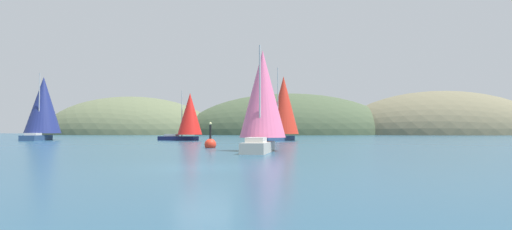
{
  "coord_description": "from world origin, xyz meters",
  "views": [
    {
      "loc": [
        3.58,
        -18.1,
        1.65
      ],
      "look_at": [
        0.0,
        33.16,
        3.55
      ],
      "focal_mm": 28.87,
      "sensor_mm": 36.0,
      "label": 1
    }
  ],
  "objects_px": {
    "sailboat_navy_sail": "(43,107)",
    "sailboat_red_spinnaker": "(189,116)",
    "sailboat_scarlet_sail": "(283,107)",
    "channel_buoy": "(210,144)",
    "sailboat_pink_spinnaker": "(262,98)"
  },
  "relations": [
    {
      "from": "sailboat_scarlet_sail",
      "to": "sailboat_red_spinnaker",
      "type": "xyz_separation_m",
      "value": [
        -14.94,
        -1.42,
        -1.34
      ]
    },
    {
      "from": "sailboat_scarlet_sail",
      "to": "sailboat_navy_sail",
      "type": "xyz_separation_m",
      "value": [
        -39.93,
        -0.16,
        0.28
      ]
    },
    {
      "from": "sailboat_scarlet_sail",
      "to": "channel_buoy",
      "type": "xyz_separation_m",
      "value": [
        -6.69,
        -27.73,
        -4.93
      ]
    },
    {
      "from": "channel_buoy",
      "to": "sailboat_red_spinnaker",
      "type": "bearing_deg",
      "value": 107.42
    },
    {
      "from": "sailboat_navy_sail",
      "to": "sailboat_red_spinnaker",
      "type": "height_order",
      "value": "sailboat_navy_sail"
    },
    {
      "from": "sailboat_scarlet_sail",
      "to": "channel_buoy",
      "type": "relative_size",
      "value": 4.36
    },
    {
      "from": "sailboat_scarlet_sail",
      "to": "sailboat_red_spinnaker",
      "type": "distance_m",
      "value": 15.06
    },
    {
      "from": "sailboat_navy_sail",
      "to": "sailboat_red_spinnaker",
      "type": "distance_m",
      "value": 25.08
    },
    {
      "from": "channel_buoy",
      "to": "sailboat_pink_spinnaker",
      "type": "bearing_deg",
      "value": -48.5
    },
    {
      "from": "sailboat_navy_sail",
      "to": "channel_buoy",
      "type": "bearing_deg",
      "value": -39.66
    },
    {
      "from": "sailboat_pink_spinnaker",
      "to": "channel_buoy",
      "type": "xyz_separation_m",
      "value": [
        -5.19,
        5.87,
        -3.81
      ]
    },
    {
      "from": "sailboat_navy_sail",
      "to": "channel_buoy",
      "type": "relative_size",
      "value": 4.15
    },
    {
      "from": "sailboat_red_spinnaker",
      "to": "sailboat_scarlet_sail",
      "type": "bearing_deg",
      "value": 5.42
    },
    {
      "from": "sailboat_navy_sail",
      "to": "sailboat_pink_spinnaker",
      "type": "height_order",
      "value": "sailboat_navy_sail"
    },
    {
      "from": "sailboat_pink_spinnaker",
      "to": "sailboat_scarlet_sail",
      "type": "bearing_deg",
      "value": 87.45
    }
  ]
}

